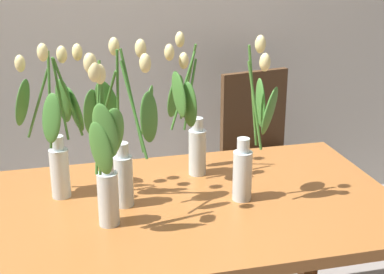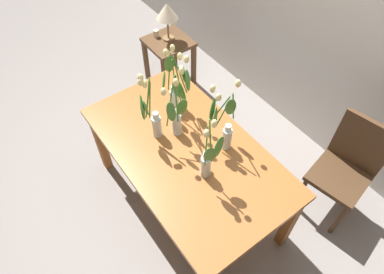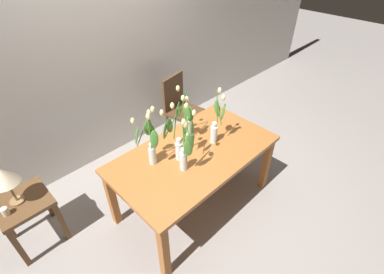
# 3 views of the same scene
# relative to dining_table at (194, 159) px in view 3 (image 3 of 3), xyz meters

# --- Properties ---
(ground_plane) EXTENTS (18.00, 18.00, 0.00)m
(ground_plane) POSITION_rel_dining_table_xyz_m (0.00, 0.00, -0.65)
(ground_plane) COLOR gray
(room_wall_rear) EXTENTS (9.00, 0.10, 2.70)m
(room_wall_rear) POSITION_rel_dining_table_xyz_m (0.00, 1.45, 0.70)
(room_wall_rear) COLOR beige
(room_wall_rear) RESTS_ON ground
(dining_table) EXTENTS (1.60, 0.90, 0.74)m
(dining_table) POSITION_rel_dining_table_xyz_m (0.00, 0.00, 0.00)
(dining_table) COLOR #A3602D
(dining_table) RESTS_ON ground
(tulip_vase_0) EXTENTS (0.25, 0.27, 0.58)m
(tulip_vase_0) POSITION_rel_dining_table_xyz_m (-0.16, 0.04, 0.33)
(tulip_vase_0) COLOR silver
(tulip_vase_0) RESTS_ON dining_table
(tulip_vase_1) EXTENTS (0.13, 0.14, 0.58)m
(tulip_vase_1) POSITION_rel_dining_table_xyz_m (-0.23, -0.12, 0.31)
(tulip_vase_1) COLOR silver
(tulip_vase_1) RESTS_ON dining_table
(tulip_vase_2) EXTENTS (0.26, 0.22, 0.56)m
(tulip_vase_2) POSITION_rel_dining_table_xyz_m (-0.37, 0.17, 0.32)
(tulip_vase_2) COLOR silver
(tulip_vase_2) RESTS_ON dining_table
(tulip_vase_3) EXTENTS (0.16, 0.15, 0.58)m
(tulip_vase_3) POSITION_rel_dining_table_xyz_m (0.27, -0.02, 0.28)
(tulip_vase_3) COLOR silver
(tulip_vase_3) RESTS_ON dining_table
(tulip_vase_4) EXTENTS (0.17, 0.23, 0.55)m
(tulip_vase_4) POSITION_rel_dining_table_xyz_m (0.12, 0.23, 0.30)
(tulip_vase_4) COLOR silver
(tulip_vase_4) RESTS_ON dining_table
(dining_chair) EXTENTS (0.47, 0.47, 0.93)m
(dining_chair) POSITION_rel_dining_table_xyz_m (0.71, 0.99, -0.12)
(dining_chair) COLOR #4C331E
(dining_chair) RESTS_ON ground
(side_table) EXTENTS (0.44, 0.44, 0.55)m
(side_table) POSITION_rel_dining_table_xyz_m (-1.38, 0.75, -0.22)
(side_table) COLOR brown
(side_table) RESTS_ON ground
(table_lamp) EXTENTS (0.22, 0.22, 0.40)m
(table_lamp) POSITION_rel_dining_table_xyz_m (-1.41, 0.77, 0.21)
(table_lamp) COLOR olive
(table_lamp) RESTS_ON side_table
(pillar_candle) EXTENTS (0.06, 0.06, 0.07)m
(pillar_candle) POSITION_rel_dining_table_xyz_m (-1.52, 0.69, -0.06)
(pillar_candle) COLOR beige
(pillar_candle) RESTS_ON side_table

